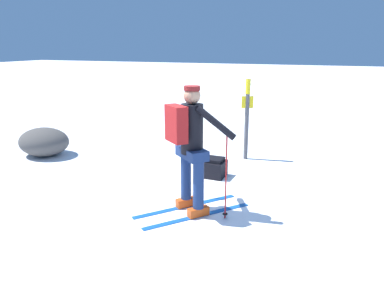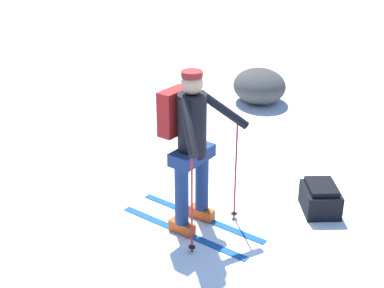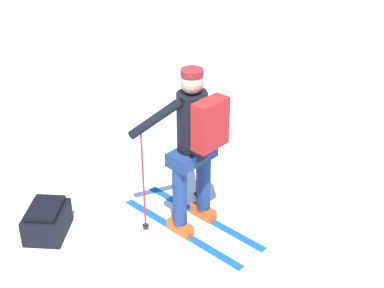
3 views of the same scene
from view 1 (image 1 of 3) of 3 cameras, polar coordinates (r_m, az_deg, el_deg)
name	(u,v)px [view 1 (image 1 of 3)]	position (r m, az deg, el deg)	size (l,w,h in m)	color
ground_plane	(177,198)	(5.92, -2.30, -8.17)	(80.00, 80.00, 0.00)	white
skier	(190,142)	(5.10, -0.27, 0.31)	(1.42, 1.57, 1.80)	#144C9E
dropped_backpack	(211,167)	(6.80, 2.93, -3.57)	(0.52, 0.41, 0.35)	black
trail_marker	(247,113)	(7.70, 8.38, 4.76)	(0.22, 0.14, 1.66)	#4C4C51
rock_boulder	(44,142)	(8.61, -21.63, 0.31)	(1.10, 0.93, 0.60)	#474442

